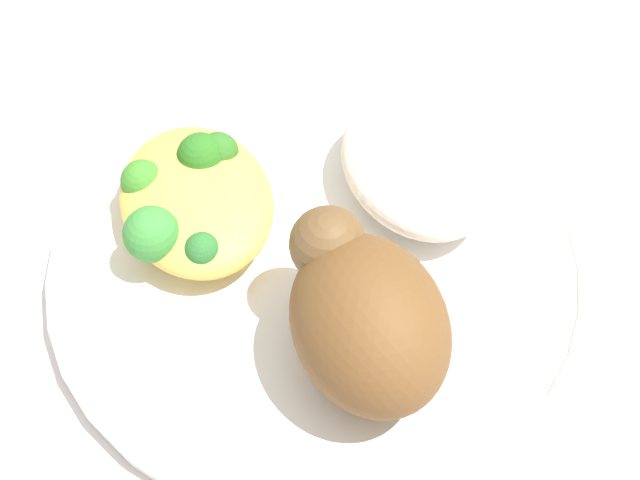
{
  "coord_description": "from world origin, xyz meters",
  "views": [
    {
      "loc": [
        -0.27,
        0.09,
        0.4
      ],
      "look_at": [
        0.0,
        0.0,
        0.03
      ],
      "focal_mm": 49.66,
      "sensor_mm": 36.0,
      "label": 1
    }
  ],
  "objects_px": {
    "roasted_chicken": "(373,314)",
    "rice_pile": "(419,164)",
    "mac_cheese_with_broccoli": "(192,198)",
    "plate": "(320,260)"
  },
  "relations": [
    {
      "from": "roasted_chicken",
      "to": "mac_cheese_with_broccoli",
      "type": "distance_m",
      "value": 0.13
    },
    {
      "from": "roasted_chicken",
      "to": "rice_pile",
      "type": "xyz_separation_m",
      "value": [
        0.09,
        -0.06,
        -0.02
      ]
    },
    {
      "from": "rice_pile",
      "to": "mac_cheese_with_broccoli",
      "type": "distance_m",
      "value": 0.12
    },
    {
      "from": "plate",
      "to": "roasted_chicken",
      "type": "height_order",
      "value": "roasted_chicken"
    },
    {
      "from": "plate",
      "to": "rice_pile",
      "type": "bearing_deg",
      "value": -68.6
    },
    {
      "from": "rice_pile",
      "to": "roasted_chicken",
      "type": "bearing_deg",
      "value": 145.81
    },
    {
      "from": "roasted_chicken",
      "to": "rice_pile",
      "type": "distance_m",
      "value": 0.11
    },
    {
      "from": "plate",
      "to": "mac_cheese_with_broccoli",
      "type": "relative_size",
      "value": 2.73
    },
    {
      "from": "plate",
      "to": "roasted_chicken",
      "type": "bearing_deg",
      "value": -177.4
    },
    {
      "from": "roasted_chicken",
      "to": "mac_cheese_with_broccoli",
      "type": "bearing_deg",
      "value": 28.7
    }
  ]
}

